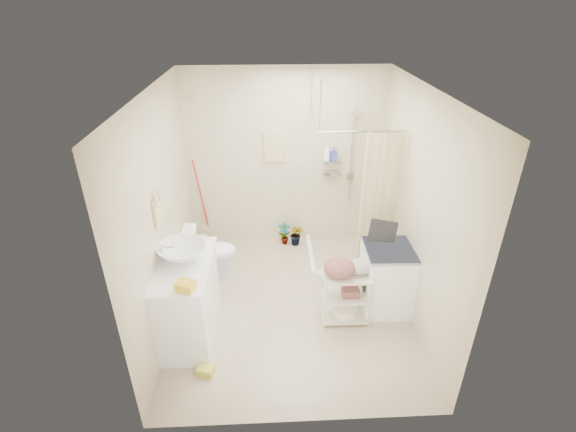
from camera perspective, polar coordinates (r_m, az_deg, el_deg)
The scene contains 23 objects.
floor at distance 5.29m, azimuth 0.38°, elevation -12.00°, with size 3.20×3.20×0.00m, color #BDAB8D.
ceiling at distance 4.12m, azimuth 0.50°, elevation 16.82°, with size 2.80×3.20×0.04m, color silver.
wall_back at distance 6.02m, azimuth -0.43°, elevation 7.66°, with size 2.80×0.04×2.60m, color beige.
wall_front at distance 3.23m, azimuth 2.07°, elevation -12.71°, with size 2.80×0.04×2.60m, color beige.
wall_left at distance 4.70m, azimuth -16.88°, elevation 0.16°, with size 0.04×3.20×2.60m, color beige.
wall_right at distance 4.83m, azimuth 17.24°, elevation 0.93°, with size 0.04×3.20×2.60m, color beige.
vanity at distance 4.74m, azimuth -13.72°, elevation -11.10°, with size 0.60×1.07×0.95m, color white.
sink at distance 4.48m, azimuth -14.26°, elevation -4.84°, with size 0.52×0.52×0.18m, color silver.
counter_basket at distance 4.07m, azimuth -13.81°, elevation -9.29°, with size 0.17×0.13×0.10m, color gold.
floor_basket at distance 4.56m, azimuth -11.23°, elevation -19.85°, with size 0.23×0.18×0.12m, color gold.
toilet at distance 5.70m, azimuth -10.55°, elevation -4.79°, with size 0.40×0.70×0.71m, color white.
mop at distance 6.23m, azimuth -12.09°, elevation 1.82°, with size 0.13×0.13×1.41m, color red, non-canonical shape.
potted_plant_a at distance 6.34m, azimuth -0.51°, elevation -2.42°, with size 0.19×0.13×0.36m, color brown.
potted_plant_b at distance 6.32m, azimuth 1.17°, elevation -2.58°, with size 0.20×0.16×0.36m, color brown.
hanging_towel at distance 5.93m, azimuth -1.90°, elevation 9.37°, with size 0.28×0.03×0.42m, color beige.
towel_ring at distance 4.44m, azimuth -17.47°, elevation 0.89°, with size 0.04×0.22×0.34m, color #DBCB80, non-canonical shape.
tp_holder at distance 5.02m, azimuth -15.40°, elevation -5.42°, with size 0.08×0.12×0.14m, color white, non-canonical shape.
shower at distance 5.71m, azimuth 8.39°, elevation 3.43°, with size 1.10×1.10×2.10m, color white, non-canonical shape.
shampoo_bottle_a at distance 5.93m, azimuth 5.34°, elevation 8.60°, with size 0.09×0.09×0.23m, color white.
shampoo_bottle_b at distance 5.97m, azimuth 6.28°, elevation 8.48°, with size 0.08×0.09×0.18m, color #304099.
washing_machine at distance 5.15m, azimuth 13.35°, elevation -8.27°, with size 0.57×0.59×0.83m, color white.
laundry_rack at distance 4.90m, azimuth 7.96°, elevation -10.35°, with size 0.55×0.32×0.76m, color beige, non-canonical shape.
ironing_board at distance 5.10m, azimuth 11.92°, elevation -6.48°, with size 0.32×0.09×1.13m, color black, non-canonical shape.
Camera 1 is at (-0.23, -4.03, 3.42)m, focal length 26.00 mm.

